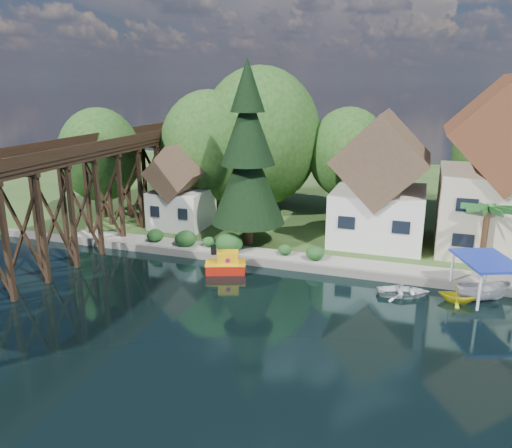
% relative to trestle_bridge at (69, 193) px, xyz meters
% --- Properties ---
extents(ground, '(140.00, 140.00, 0.00)m').
position_rel_trestle_bridge_xyz_m(ground, '(16.00, -5.17, -5.35)').
color(ground, black).
rests_on(ground, ground).
extents(bank, '(140.00, 52.00, 0.50)m').
position_rel_trestle_bridge_xyz_m(bank, '(16.00, 28.83, -5.10)').
color(bank, '#2E461C').
rests_on(bank, ground).
extents(seawall, '(60.00, 0.40, 0.62)m').
position_rel_trestle_bridge_xyz_m(seawall, '(20.00, 2.83, -5.04)').
color(seawall, slate).
rests_on(seawall, ground).
extents(promenade, '(50.00, 2.60, 0.06)m').
position_rel_trestle_bridge_xyz_m(promenade, '(22.00, 4.13, -4.82)').
color(promenade, gray).
rests_on(promenade, bank).
extents(trestle_bridge, '(4.12, 44.18, 9.30)m').
position_rel_trestle_bridge_xyz_m(trestle_bridge, '(0.00, 0.00, 0.00)').
color(trestle_bridge, black).
rests_on(trestle_bridge, ground).
extents(house_left, '(7.64, 8.64, 11.02)m').
position_rel_trestle_bridge_xyz_m(house_left, '(23.00, 10.83, -0.21)').
color(house_left, white).
rests_on(house_left, bank).
extents(house_center, '(8.65, 9.18, 13.89)m').
position_rel_trestle_bridge_xyz_m(house_center, '(32.00, 11.33, 1.07)').
color(house_center, beige).
rests_on(house_center, bank).
extents(shed, '(5.09, 5.40, 7.85)m').
position_rel_trestle_bridge_xyz_m(shed, '(5.00, 9.33, -1.52)').
color(shed, white).
rests_on(shed, bank).
extents(bg_trees, '(49.90, 13.30, 10.57)m').
position_rel_trestle_bridge_xyz_m(bg_trees, '(17.00, 16.08, 1.94)').
color(bg_trees, '#382314').
rests_on(bg_trees, bank).
extents(shrubs, '(15.76, 2.47, 1.70)m').
position_rel_trestle_bridge_xyz_m(shrubs, '(11.40, 4.09, -4.12)').
color(shrubs, '#184319').
rests_on(shrubs, bank).
extents(conifer, '(6.16, 6.16, 15.16)m').
position_rel_trestle_bridge_xyz_m(conifer, '(12.70, 6.45, 2.45)').
color(conifer, '#382314').
rests_on(conifer, bank).
extents(palm_tree, '(4.37, 4.37, 5.08)m').
position_rel_trestle_bridge_xyz_m(palm_tree, '(30.99, 6.49, -0.41)').
color(palm_tree, '#382314').
rests_on(palm_tree, bank).
extents(tugboat, '(3.36, 2.54, 2.17)m').
position_rel_trestle_bridge_xyz_m(tugboat, '(12.98, 0.74, -4.70)').
color(tugboat, '#B2170B').
rests_on(tugboat, ground).
extents(boat_white_a, '(3.97, 3.26, 0.71)m').
position_rel_trestle_bridge_xyz_m(boat_white_a, '(25.81, 0.68, -4.99)').
color(boat_white_a, silver).
rests_on(boat_white_a, ground).
extents(boat_canopy, '(4.51, 5.30, 2.89)m').
position_rel_trestle_bridge_xyz_m(boat_canopy, '(30.69, 1.47, -4.11)').
color(boat_canopy, silver).
rests_on(boat_canopy, ground).
extents(boat_yellow, '(2.56, 2.28, 1.23)m').
position_rel_trestle_bridge_xyz_m(boat_yellow, '(29.13, 0.67, -4.74)').
color(boat_yellow, yellow).
rests_on(boat_yellow, ground).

